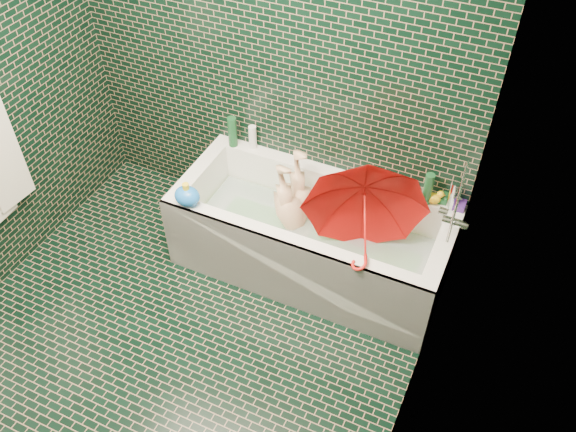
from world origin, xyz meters
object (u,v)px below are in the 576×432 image
at_px(bathtub, 310,244).
at_px(rubber_duck, 435,198).
at_px(bath_toy, 187,196).
at_px(child, 295,221).
at_px(umbrella, 365,224).

distance_m(bathtub, rubber_duck, 0.83).
relative_size(bathtub, bath_toy, 9.17).
height_order(child, rubber_duck, rubber_duck).
distance_m(child, bath_toy, 0.72).
distance_m(child, umbrella, 0.60).
bearing_deg(rubber_duck, umbrella, -136.62).
distance_m(rubber_duck, bath_toy, 1.47).
height_order(child, umbrella, umbrella).
bearing_deg(umbrella, rubber_duck, 36.29).
bearing_deg(child, bathtub, 80.77).
bearing_deg(bathtub, rubber_duck, 26.55).
relative_size(child, umbrella, 1.35).
xyz_separation_m(child, rubber_duck, (0.79, 0.27, 0.28)).
bearing_deg(bathtub, umbrella, -12.54).
bearing_deg(child, umbrella, 88.84).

